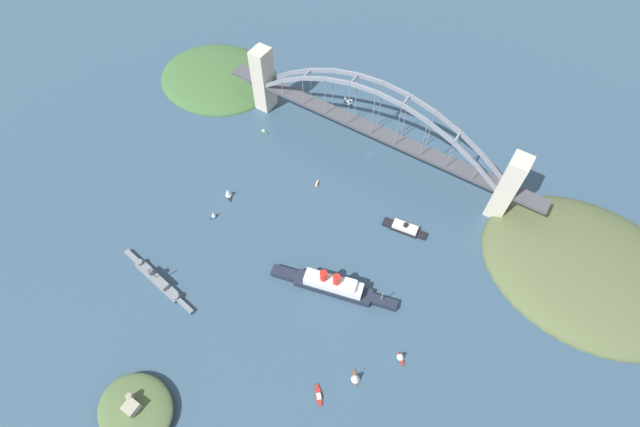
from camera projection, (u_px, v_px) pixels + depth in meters
name	position (u px, v px, depth m)	size (l,w,h in m)	color
ground_plane	(371.00, 154.00, 379.10)	(1400.00, 1400.00, 0.00)	#334C60
harbor_arch_bridge	(374.00, 127.00, 353.35)	(279.58, 16.30, 71.93)	beige
headland_west_shore	(589.00, 270.00, 317.48)	(149.25, 121.75, 29.12)	#515B38
headland_east_shore	(220.00, 78.00, 433.67)	(115.16, 100.85, 18.88)	#3D6033
ocean_liner	(333.00, 286.00, 304.18)	(87.76, 29.68, 20.77)	#1E2333
naval_cruiser	(157.00, 279.00, 310.25)	(72.14, 12.89, 16.65)	slate
harbor_ferry_steamer	(405.00, 228.00, 334.51)	(34.35, 11.57, 7.61)	black
fort_island_mid_harbor	(135.00, 410.00, 261.18)	(46.77, 40.10, 14.99)	#4C6038
seaplane_taxiing_near_bridge	(348.00, 101.00, 412.36)	(10.84, 9.31, 4.83)	#B7B7B2
small_boat_0	(317.00, 184.00, 359.99)	(3.23, 7.23, 2.20)	gold
small_boat_1	(228.00, 193.00, 350.42)	(8.83, 7.71, 9.46)	black
small_boat_2	(319.00, 395.00, 269.25)	(10.07, 10.61, 2.21)	#B2231E
small_boat_4	(356.00, 377.00, 271.23)	(8.18, 9.12, 10.47)	brown
small_boat_5	(264.00, 132.00, 392.54)	(9.23, 2.30, 1.93)	#2D6B3D
small_boat_6	(401.00, 356.00, 279.47)	(7.72, 7.02, 8.20)	#B2231E
small_boat_7	(213.00, 214.00, 340.07)	(4.51, 5.81, 7.17)	#234C8C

